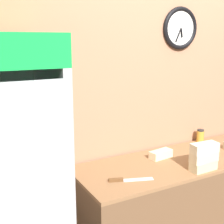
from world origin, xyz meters
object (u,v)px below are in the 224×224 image
sandwich_stack_bottom (203,166)px  sandwich_stack_top (205,148)px  sandwich_stack_middle (204,157)px  condiment_jar (200,136)px  chefs_knife (125,180)px  sandwich_flat_right (161,154)px

sandwich_stack_bottom → sandwich_stack_top: sandwich_stack_top is taller
sandwich_stack_middle → condiment_jar: (0.46, 0.51, -0.05)m
sandwich_stack_middle → condiment_jar: size_ratio=1.73×
sandwich_stack_bottom → chefs_knife: (-0.62, 0.13, -0.03)m
chefs_knife → sandwich_stack_middle: bearing=-11.7°
sandwich_flat_right → condiment_jar: 0.61m
sandwich_stack_bottom → condiment_jar: size_ratio=1.72×
sandwich_stack_top → sandwich_flat_right: 0.41m
sandwich_stack_top → condiment_jar: 0.70m
sandwich_stack_bottom → sandwich_stack_middle: 0.07m
sandwich_stack_bottom → chefs_knife: sandwich_stack_bottom is taller
sandwich_stack_top → condiment_jar: size_ratio=1.75×
sandwich_stack_middle → sandwich_stack_top: 0.07m
sandwich_flat_right → condiment_jar: bearing=14.6°
sandwich_stack_middle → sandwich_flat_right: size_ratio=1.03×
sandwich_stack_bottom → sandwich_stack_middle: size_ratio=0.99×
condiment_jar → sandwich_stack_bottom: bearing=-132.0°
sandwich_flat_right → sandwich_stack_bottom: bearing=-70.3°
sandwich_stack_top → chefs_knife: sandwich_stack_top is taller
chefs_knife → condiment_jar: condiment_jar is taller
sandwich_stack_top → condiment_jar: bearing=48.0°
condiment_jar → chefs_knife: bearing=-160.4°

